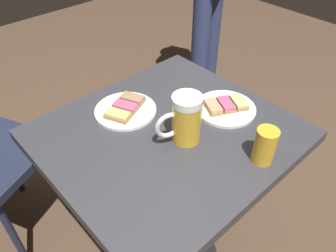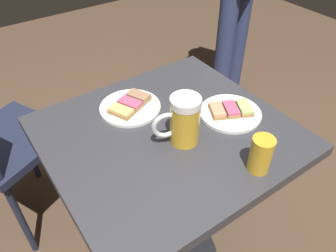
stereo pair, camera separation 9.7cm
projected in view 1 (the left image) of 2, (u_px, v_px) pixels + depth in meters
The scene contains 5 objects.
cafe_table at pixel (168, 172), 1.10m from camera, with size 0.70×0.65×0.75m.
plate_near at pixel (225, 107), 1.06m from camera, with size 0.20×0.20×0.03m.
plate_far at pixel (125, 109), 1.05m from camera, with size 0.20×0.20×0.03m.
beer_mug at pixel (185, 119), 0.91m from camera, with size 0.14×0.09×0.15m.
beer_glass_small at pixel (265, 146), 0.86m from camera, with size 0.06×0.06×0.10m, color gold.
Camera 1 is at (0.50, 0.55, 1.40)m, focal length 35.15 mm.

